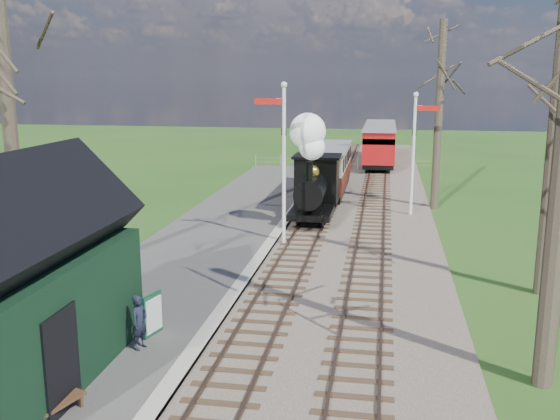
{
  "coord_description": "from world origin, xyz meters",
  "views": [
    {
      "loc": [
        3.05,
        -6.93,
        6.45
      ],
      "look_at": [
        -0.7,
        15.12,
        1.6
      ],
      "focal_mm": 40.0,
      "sensor_mm": 36.0,
      "label": 1
    }
  ],
  "objects": [
    {
      "name": "track_near",
      "position": [
        0.0,
        22.0,
        0.1
      ],
      "size": [
        1.6,
        60.0,
        0.15
      ],
      "color": "brown",
      "rests_on": "ground"
    },
    {
      "name": "ballast_bed",
      "position": [
        1.3,
        22.0,
        0.05
      ],
      "size": [
        8.0,
        60.0,
        0.1
      ],
      "primitive_type": "cube",
      "color": "brown",
      "rests_on": "ground"
    },
    {
      "name": "semaphore_near",
      "position": [
        -0.77,
        16.0,
        3.62
      ],
      "size": [
        1.22,
        0.24,
        6.22
      ],
      "color": "silver",
      "rests_on": "ground"
    },
    {
      "name": "sign_board",
      "position": [
        -2.43,
        6.68,
        0.72
      ],
      "size": [
        0.27,
        0.71,
        1.05
      ],
      "color": "#0F482A",
      "rests_on": "platform"
    },
    {
      "name": "track_far",
      "position": [
        2.6,
        22.0,
        0.1
      ],
      "size": [
        1.6,
        60.0,
        0.15
      ],
      "color": "brown",
      "rests_on": "ground"
    },
    {
      "name": "bare_trees",
      "position": [
        1.33,
        10.1,
        5.21
      ],
      "size": [
        15.51,
        22.39,
        12.0
      ],
      "color": "#382D23",
      "rests_on": "ground"
    },
    {
      "name": "red_carriage_a",
      "position": [
        2.6,
        36.5,
        1.61
      ],
      "size": [
        2.23,
        5.53,
        2.35
      ],
      "color": "black",
      "rests_on": "ground"
    },
    {
      "name": "station_shed",
      "position": [
        -4.3,
        4.0,
        2.27
      ],
      "size": [
        3.25,
        6.3,
        4.78
      ],
      "color": "black",
      "rests_on": "platform"
    },
    {
      "name": "bench",
      "position": [
        -3.04,
        2.65,
        0.62
      ],
      "size": [
        0.93,
        1.62,
        0.89
      ],
      "color": "#4E2F1C",
      "rests_on": "platform"
    },
    {
      "name": "platform",
      "position": [
        -3.5,
        14.0,
        0.1
      ],
      "size": [
        5.0,
        44.0,
        0.2
      ],
      "primitive_type": "cube",
      "color": "#474442",
      "rests_on": "ground"
    },
    {
      "name": "fence_line",
      "position": [
        0.3,
        36.0,
        0.55
      ],
      "size": [
        12.6,
        0.08,
        1.0
      ],
      "color": "slate",
      "rests_on": "ground"
    },
    {
      "name": "coach",
      "position": [
        0.0,
        25.88,
        1.6
      ],
      "size": [
        2.22,
        7.62,
        2.34
      ],
      "color": "black",
      "rests_on": "ground"
    },
    {
      "name": "coping_strip",
      "position": [
        -1.2,
        14.0,
        0.1
      ],
      "size": [
        0.4,
        44.0,
        0.21
      ],
      "primitive_type": "cube",
      "color": "#B2AD9E",
      "rests_on": "ground"
    },
    {
      "name": "semaphore_far",
      "position": [
        4.37,
        22.0,
        3.35
      ],
      "size": [
        1.22,
        0.24,
        5.72
      ],
      "color": "silver",
      "rests_on": "ground"
    },
    {
      "name": "person",
      "position": [
        -2.44,
        5.88,
        0.85
      ],
      "size": [
        0.43,
        0.54,
        1.29
      ],
      "primitive_type": "imported",
      "rotation": [
        0.0,
        0.0,
        1.29
      ],
      "color": "#1B1F31",
      "rests_on": "platform"
    },
    {
      "name": "locomotive",
      "position": [
        -0.01,
        19.81,
        2.19
      ],
      "size": [
        1.91,
        4.45,
        4.76
      ],
      "color": "black",
      "rests_on": "ground"
    },
    {
      "name": "red_carriage_b",
      "position": [
        2.6,
        42.0,
        1.61
      ],
      "size": [
        2.23,
        5.53,
        2.35
      ],
      "color": "black",
      "rests_on": "ground"
    },
    {
      "name": "distant_hills",
      "position": [
        1.4,
        64.38,
        -16.21
      ],
      "size": [
        114.4,
        48.0,
        22.02
      ],
      "color": "#385B23",
      "rests_on": "ground"
    }
  ]
}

